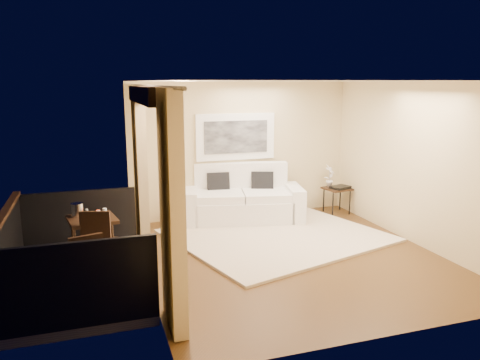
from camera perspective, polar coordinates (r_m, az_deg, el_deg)
name	(u,v)px	position (r m, az deg, el deg)	size (l,w,h in m)	color
floor	(291,256)	(7.49, 6.21, -9.21)	(5.00, 5.00, 0.00)	#533718
room_shell	(148,95)	(6.41, -11.20, 10.16)	(5.00, 6.40, 5.00)	white
balcony	(67,271)	(6.85, -20.36, -10.39)	(1.81, 2.60, 1.17)	#605B56
curtains	(153,182)	(6.55, -10.62, -0.23)	(0.16, 4.80, 2.64)	tan
artwork	(236,137)	(9.32, -0.52, 5.29)	(1.62, 0.07, 0.92)	white
rug	(276,235)	(8.36, 4.46, -6.75)	(3.37, 2.94, 0.04)	beige
sofa	(242,201)	(9.20, 0.28, -2.58)	(2.46, 1.44, 1.11)	white
side_table	(337,191)	(9.91, 11.75, -1.28)	(0.56, 0.56, 0.53)	black
tray	(340,187)	(9.86, 12.13, -0.87)	(0.38, 0.28, 0.05)	black
orchid	(330,176)	(9.92, 10.86, 0.51)	(0.25, 0.17, 0.47)	white
bistro_table	(92,223)	(7.12, -17.58, -5.05)	(0.75, 0.75, 0.76)	black
balcony_chair_far	(98,238)	(6.87, -16.92, -6.72)	(0.52, 0.52, 0.96)	black
balcony_chair_near	(90,269)	(5.86, -17.87, -10.29)	(0.49, 0.49, 0.92)	black
ice_bucket	(77,210)	(7.20, -19.23, -3.46)	(0.18, 0.18, 0.20)	silver
candle	(98,212)	(7.22, -16.91, -3.80)	(0.06, 0.06, 0.07)	red
vase	(87,215)	(6.92, -18.15, -4.09)	(0.04, 0.04, 0.18)	silver
glass_a	(99,215)	(7.00, -16.85, -4.09)	(0.06, 0.06, 0.12)	white
glass_b	(105,212)	(7.11, -16.15, -3.80)	(0.06, 0.06, 0.12)	white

